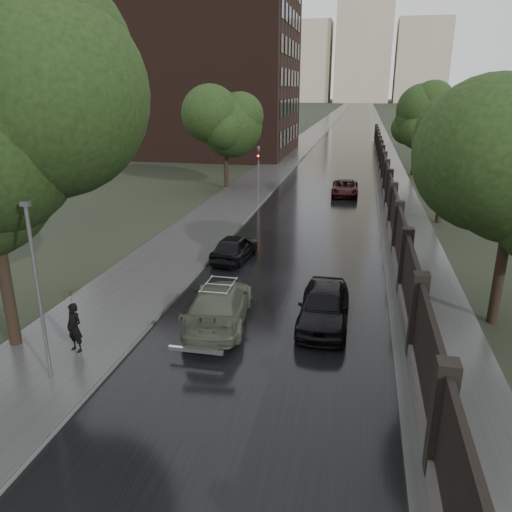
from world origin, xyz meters
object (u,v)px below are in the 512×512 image
Objects in this scene: tree_right_b at (448,139)px; traffic_light at (258,169)px; lamp_post at (39,293)px; tree_right_c at (418,121)px; hatchback_left at (234,247)px; volga_sedan at (219,305)px; pedestrian_umbrella at (71,302)px; car_right_near at (324,306)px; tree_left_far at (225,122)px; car_right_far at (345,188)px.

tree_right_b is 12.44m from traffic_light.
tree_right_b reaches higher than lamp_post.
traffic_light is (-11.80, -15.01, -2.55)m from tree_right_c.
lamp_post is 11.60m from hatchback_left.
volga_sedan is at bearing 105.31° from hatchback_left.
traffic_light is 22.07m from pedestrian_umbrella.
car_right_near is (4.68, -6.04, 0.09)m from hatchback_left.
pedestrian_umbrella is at bearing -109.29° from tree_right_c.
traffic_light is 12.54m from hatchback_left.
hatchback_left is 0.87× the size of car_right_near.
tree_left_far is at bearing 115.05° from pedestrian_umbrella.
car_right_far is at bearing 75.68° from lamp_post.
tree_right_b is at bearing -27.30° from tree_left_far.
tree_left_far is 25.74m from car_right_near.
lamp_post reaches higher than traffic_light.
tree_left_far reaches higher than car_right_near.
car_right_near is at bearing -67.40° from tree_left_far.
volga_sedan is 1.14× the size of car_right_far.
pedestrian_umbrella is (-7.20, -3.65, 1.05)m from car_right_near.
tree_left_far is 1.05× the size of tree_right_b.
tree_right_b is (15.50, -8.00, -0.29)m from tree_left_far.
car_right_near is (3.54, 0.62, 0.01)m from volga_sedan.
tree_left_far reaches higher than tree_right_c.
tree_right_b reaches higher than car_right_far.
tree_right_c is 1.75× the size of traffic_light.
traffic_light is 19.25m from volga_sedan.
pedestrian_umbrella is at bearing -106.48° from car_right_far.
traffic_light reaches higher than hatchback_left.
tree_left_far reaches higher than pedestrian_umbrella.
tree_right_c is 1.94× the size of hatchback_left.
tree_right_b is at bearing -50.84° from car_right_far.
tree_right_c is 35.52m from volga_sedan.
tree_left_far is 2.04× the size of hatchback_left.
tree_right_b is 14.67m from hatchback_left.
hatchback_left is (1.36, -12.34, -1.78)m from traffic_light.
volga_sedan is 6.77m from hatchback_left.
hatchback_left is 7.65m from car_right_near.
lamp_post is 1.28× the size of traffic_light.
hatchback_left is at bearing -83.73° from traffic_light.
tree_right_c is at bearing 32.83° from tree_left_far.
volga_sedan is 1.15× the size of car_right_near.
tree_left_far reaches higher than volga_sedan.
car_right_far is (9.60, -1.07, -4.66)m from tree_left_far.
lamp_post is 1.22× the size of car_right_far.
traffic_light is 7.32m from car_right_far.
pedestrian_umbrella reaches higher than hatchback_left.
lamp_post is at bearing -84.79° from tree_left_far.
traffic_light is at bearing -53.53° from tree_left_far.
lamp_post is 1.07× the size of volga_sedan.
tree_right_b is at bearing 69.18° from car_right_near.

